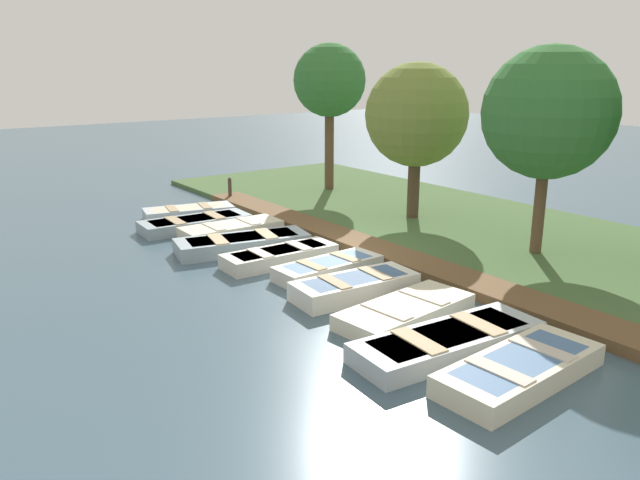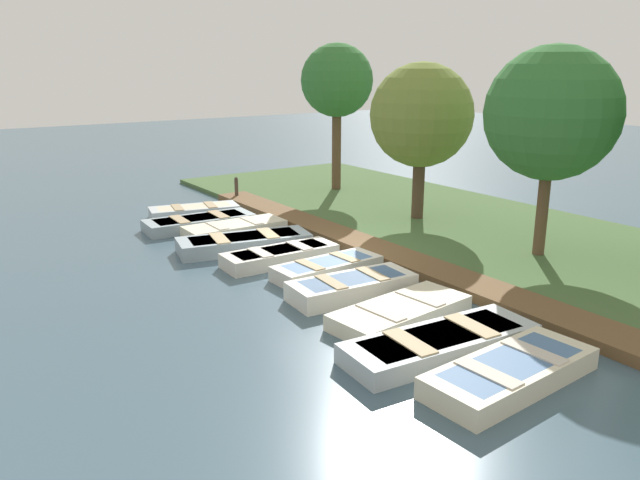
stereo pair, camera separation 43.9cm
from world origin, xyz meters
name	(u,v)px [view 1 (the left image)]	position (x,y,z in m)	size (l,w,h in m)	color
ground_plane	(327,261)	(0.00, 0.00, 0.00)	(80.00, 80.00, 0.00)	#425B6B
shore_bank	(463,228)	(-5.00, 0.00, 0.08)	(8.00, 24.00, 0.15)	#476638
dock_walkway	(369,247)	(-1.36, 0.00, 0.11)	(1.05, 16.06, 0.23)	brown
rowboat_0	(189,212)	(0.86, -6.24, 0.18)	(2.93, 1.60, 0.36)	#B2BCC1
rowboat_1	(195,223)	(1.30, -4.82, 0.18)	(3.28, 1.34, 0.36)	#8C9EA8
rowboat_2	(232,229)	(0.79, -3.52, 0.18)	(2.89, 1.12, 0.37)	beige
rowboat_3	(243,243)	(1.27, -2.02, 0.20)	(3.62, 1.87, 0.41)	#8C9EA8
rowboat_4	(280,256)	(1.06, -0.54, 0.19)	(2.91, 1.04, 0.38)	beige
rowboat_5	(328,268)	(0.64, 0.90, 0.18)	(2.66, 1.03, 0.37)	beige
rowboat_6	(355,286)	(0.98, 2.30, 0.22)	(2.80, 1.25, 0.43)	silver
rowboat_7	(405,311)	(0.99, 3.84, 0.17)	(3.01, 1.47, 0.34)	beige
rowboat_8	(449,341)	(1.35, 5.28, 0.18)	(3.64, 1.46, 0.37)	#B2BCC1
rowboat_9	(520,369)	(1.22, 6.65, 0.19)	(3.10, 1.33, 0.39)	beige
mooring_post_near	(230,190)	(-1.31, -7.51, 0.45)	(0.13, 0.13, 0.88)	#47382D
park_tree_far_left	(330,82)	(-5.15, -6.78, 4.11)	(2.64, 2.64, 5.48)	brown
park_tree_left	(416,116)	(-4.55, -1.65, 3.26)	(3.08, 3.08, 4.82)	#4C3828
park_tree_center	(549,113)	(-4.41, 2.90, 3.61)	(3.18, 3.18, 5.22)	brown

